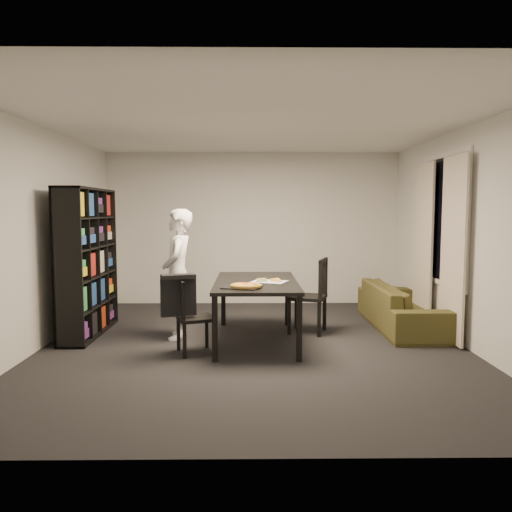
{
  "coord_description": "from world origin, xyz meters",
  "views": [
    {
      "loc": [
        -0.04,
        -5.87,
        1.62
      ],
      "look_at": [
        0.03,
        0.32,
        1.05
      ],
      "focal_mm": 35.0,
      "sensor_mm": 36.0,
      "label": 1
    }
  ],
  "objects_px": {
    "chair_left": "(189,312)",
    "pepperoni_pizza": "(246,286)",
    "dining_table": "(256,286)",
    "chair_right": "(314,290)",
    "person": "(178,274)",
    "baking_tray": "(242,287)",
    "bookshelf": "(88,262)",
    "sofa": "(403,306)"
  },
  "relations": [
    {
      "from": "chair_left",
      "to": "pepperoni_pizza",
      "type": "height_order",
      "value": "chair_left"
    },
    {
      "from": "dining_table",
      "to": "chair_right",
      "type": "bearing_deg",
      "value": 27.28
    },
    {
      "from": "pepperoni_pizza",
      "to": "person",
      "type": "bearing_deg",
      "value": 140.42
    },
    {
      "from": "person",
      "to": "baking_tray",
      "type": "relative_size",
      "value": 4.09
    },
    {
      "from": "pepperoni_pizza",
      "to": "bookshelf",
      "type": "bearing_deg",
      "value": 155.5
    },
    {
      "from": "dining_table",
      "to": "pepperoni_pizza",
      "type": "height_order",
      "value": "pepperoni_pizza"
    },
    {
      "from": "bookshelf",
      "to": "chair_right",
      "type": "height_order",
      "value": "bookshelf"
    },
    {
      "from": "chair_right",
      "to": "pepperoni_pizza",
      "type": "height_order",
      "value": "chair_right"
    },
    {
      "from": "bookshelf",
      "to": "baking_tray",
      "type": "xyz_separation_m",
      "value": [
        2.02,
        -0.93,
        -0.19
      ]
    },
    {
      "from": "chair_right",
      "to": "baking_tray",
      "type": "height_order",
      "value": "chair_right"
    },
    {
      "from": "person",
      "to": "chair_left",
      "type": "bearing_deg",
      "value": 14.78
    },
    {
      "from": "person",
      "to": "pepperoni_pizza",
      "type": "relative_size",
      "value": 4.67
    },
    {
      "from": "bookshelf",
      "to": "sofa",
      "type": "distance_m",
      "value": 4.27
    },
    {
      "from": "baking_tray",
      "to": "pepperoni_pizza",
      "type": "height_order",
      "value": "pepperoni_pizza"
    },
    {
      "from": "person",
      "to": "baking_tray",
      "type": "distance_m",
      "value": 1.08
    },
    {
      "from": "person",
      "to": "sofa",
      "type": "height_order",
      "value": "person"
    },
    {
      "from": "bookshelf",
      "to": "chair_right",
      "type": "distance_m",
      "value": 2.98
    },
    {
      "from": "sofa",
      "to": "bookshelf",
      "type": "bearing_deg",
      "value": 93.84
    },
    {
      "from": "bookshelf",
      "to": "person",
      "type": "height_order",
      "value": "bookshelf"
    },
    {
      "from": "chair_left",
      "to": "pepperoni_pizza",
      "type": "relative_size",
      "value": 2.41
    },
    {
      "from": "chair_right",
      "to": "sofa",
      "type": "distance_m",
      "value": 1.31
    },
    {
      "from": "dining_table",
      "to": "chair_left",
      "type": "relative_size",
      "value": 2.14
    },
    {
      "from": "chair_left",
      "to": "baking_tray",
      "type": "bearing_deg",
      "value": -109.01
    },
    {
      "from": "bookshelf",
      "to": "pepperoni_pizza",
      "type": "relative_size",
      "value": 5.43
    },
    {
      "from": "chair_left",
      "to": "person",
      "type": "xyz_separation_m",
      "value": [
        -0.22,
        0.71,
        0.34
      ]
    },
    {
      "from": "bookshelf",
      "to": "sofa",
      "type": "bearing_deg",
      "value": 3.84
    },
    {
      "from": "dining_table",
      "to": "chair_right",
      "type": "distance_m",
      "value": 0.88
    },
    {
      "from": "baking_tray",
      "to": "pepperoni_pizza",
      "type": "relative_size",
      "value": 1.14
    },
    {
      "from": "chair_left",
      "to": "baking_tray",
      "type": "xyz_separation_m",
      "value": [
        0.6,
        0.0,
        0.28
      ]
    },
    {
      "from": "chair_left",
      "to": "sofa",
      "type": "bearing_deg",
      "value": -85.88
    },
    {
      "from": "bookshelf",
      "to": "chair_right",
      "type": "relative_size",
      "value": 1.92
    },
    {
      "from": "chair_left",
      "to": "pepperoni_pizza",
      "type": "distance_m",
      "value": 0.71
    },
    {
      "from": "chair_left",
      "to": "chair_right",
      "type": "height_order",
      "value": "chair_right"
    },
    {
      "from": "bookshelf",
      "to": "chair_right",
      "type": "bearing_deg",
      "value": 0.37
    },
    {
      "from": "chair_left",
      "to": "sofa",
      "type": "xyz_separation_m",
      "value": [
        2.79,
        1.22,
        -0.18
      ]
    },
    {
      "from": "baking_tray",
      "to": "pepperoni_pizza",
      "type": "bearing_deg",
      "value": -13.68
    },
    {
      "from": "chair_right",
      "to": "baking_tray",
      "type": "xyz_separation_m",
      "value": [
        -0.94,
        -0.95,
        0.19
      ]
    },
    {
      "from": "chair_right",
      "to": "person",
      "type": "distance_m",
      "value": 1.79
    },
    {
      "from": "bookshelf",
      "to": "person",
      "type": "bearing_deg",
      "value": -10.65
    },
    {
      "from": "person",
      "to": "dining_table",
      "type": "bearing_deg",
      "value": 78.7
    },
    {
      "from": "dining_table",
      "to": "baking_tray",
      "type": "xyz_separation_m",
      "value": [
        -0.17,
        -0.55,
        0.07
      ]
    },
    {
      "from": "dining_table",
      "to": "sofa",
      "type": "distance_m",
      "value": 2.17
    }
  ]
}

